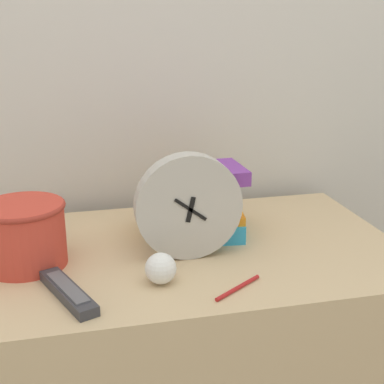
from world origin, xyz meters
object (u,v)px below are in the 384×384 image
Objects in this scene: basket at (24,232)px; crumpled_paper_ball at (161,268)px; desk_clock at (189,207)px; tv_remote at (68,292)px; book_stack at (197,202)px; pen at (238,288)px.

basket reaches higher than crumpled_paper_ball.
desk_clock reaches higher than tv_remote.
desk_clock is 0.16m from crumpled_paper_ball.
book_stack is 0.40m from tv_remote.
tv_remote is at bearing -141.00° from book_stack.
crumpled_paper_ball is (0.18, 0.02, 0.02)m from tv_remote.
tv_remote is at bearing -154.33° from desk_clock.
crumpled_paper_ball is at bearing 5.41° from tv_remote.
crumpled_paper_ball is at bearing -29.12° from basket.
crumpled_paper_ball is at bearing -119.04° from book_stack.
book_stack is at bearing 92.02° from pen.
pen is at bearing -7.96° from tv_remote.
crumpled_paper_ball is (0.26, -0.15, -0.04)m from basket.
crumpled_paper_ball reaches higher than tv_remote.
desk_clock is 3.71× the size of crumpled_paper_ball.
desk_clock is 1.29× the size of basket.
pen is at bearing -27.33° from basket.
basket is at bearing 152.67° from pen.
tv_remote is at bearing 172.04° from pen.
book_stack is 2.32× the size of pen.
tv_remote is 0.18m from crumpled_paper_ball.
book_stack is 1.33× the size of tv_remote.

